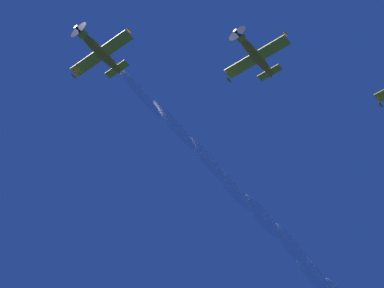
{
  "coord_description": "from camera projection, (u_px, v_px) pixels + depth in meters",
  "views": [
    {
      "loc": [
        -22.45,
        28.84,
        1.96
      ],
      "look_at": [
        -9.85,
        -14.34,
        77.91
      ],
      "focal_mm": 72.19,
      "sensor_mm": 36.0,
      "label": 1
    }
  ],
  "objects": [
    {
      "name": "airplane_left_wingman",
      "position": [
        254.0,
        54.0,
        82.12
      ],
      "size": [
        7.69,
        7.04,
        2.72
      ],
      "color": "orange"
    },
    {
      "name": "smoke_trail_lead",
      "position": [
        278.0,
        235.0,
        96.82
      ],
      "size": [
        19.57,
        46.5,
        5.84
      ],
      "color": "white"
    },
    {
      "name": "airplane_lead",
      "position": [
        99.0,
        50.0,
        80.62
      ],
      "size": [
        7.76,
        7.03,
        2.84
      ],
      "color": "orange"
    }
  ]
}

